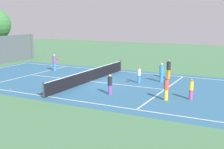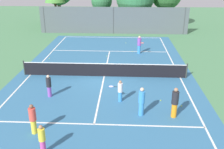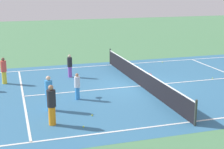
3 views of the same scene
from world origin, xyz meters
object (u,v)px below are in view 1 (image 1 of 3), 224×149
player_1 (110,84)px  tennis_ball_4 (47,71)px  player_2 (191,89)px  tennis_ball_3 (158,76)px  tennis_ball_0 (147,77)px  tennis_ball_7 (10,89)px  player_4 (139,75)px  player_0 (54,62)px  player_5 (169,69)px  player_6 (166,88)px  tennis_ball_1 (61,91)px  player_3 (161,72)px  tennis_ball_6 (44,76)px  tennis_ball_5 (19,70)px  ball_crate (74,81)px  tennis_ball_2 (39,93)px

player_1 → tennis_ball_4: player_1 is taller
player_2 → tennis_ball_3: (6.62, 4.38, -0.66)m
tennis_ball_0 → tennis_ball_7: bearing=139.7°
player_1 → tennis_ball_3: (7.82, -0.87, -0.69)m
player_4 → player_0: bearing=80.8°
player_5 → tennis_ball_3: bearing=60.8°
player_6 → tennis_ball_7: size_ratio=23.17×
player_6 → player_2: bearing=-58.4°
player_2 → tennis_ball_1: bearing=102.6°
player_2 → player_6: player_6 is taller
player_1 → player_2: 5.38m
tennis_ball_1 → player_6: bearing=-81.4°
player_3 → tennis_ball_0: 2.23m
tennis_ball_3 → tennis_ball_4: size_ratio=1.00×
tennis_ball_3 → tennis_ball_6: (-4.91, 9.05, 0.00)m
player_2 → player_5: 6.80m
tennis_ball_7 → player_6: bearing=-77.7°
tennis_ball_5 → ball_crate: bearing=-107.2°
tennis_ball_0 → player_3: bearing=-127.0°
player_3 → tennis_ball_1: bearing=138.5°
player_0 → tennis_ball_1: 8.76m
player_0 → tennis_ball_1: size_ratio=25.20×
player_5 → tennis_ball_0: (-0.45, 1.76, -0.82)m
player_1 → tennis_ball_4: size_ratio=21.36×
tennis_ball_2 → tennis_ball_3: (9.80, -5.41, 0.00)m
player_3 → player_2: bearing=-142.1°
player_0 → player_1: player_0 is taller
player_0 → tennis_ball_3: (1.96, -10.14, -0.83)m
tennis_ball_1 → tennis_ball_0: bearing=-27.2°
player_0 → tennis_ball_0: player_0 is taller
player_6 → tennis_ball_3: 8.08m
tennis_ball_5 → tennis_ball_7: size_ratio=1.00×
tennis_ball_5 → tennis_ball_7: bearing=-139.7°
player_6 → tennis_ball_7: 11.35m
player_1 → tennis_ball_2: size_ratio=21.36×
player_0 → player_4: size_ratio=1.25×
player_4 → tennis_ball_1: player_4 is taller
player_2 → tennis_ball_7: (-3.26, 12.46, -0.66)m
tennis_ball_3 → tennis_ball_0: bearing=150.6°
player_5 → tennis_ball_1: size_ratio=25.39×
player_6 → tennis_ball_6: player_6 is taller
player_0 → tennis_ball_3: 10.36m
player_5 → tennis_ball_7: (-9.24, 9.23, -0.82)m
player_0 → player_4: (-1.56, -9.67, -0.17)m
player_3 → tennis_ball_1: (-6.25, 5.52, -0.79)m
tennis_ball_4 → tennis_ball_5: size_ratio=1.00×
tennis_ball_4 → tennis_ball_7: same height
player_6 → player_0: bearing=67.2°
player_6 → ball_crate: size_ratio=3.59×
ball_crate → tennis_ball_1: 2.86m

